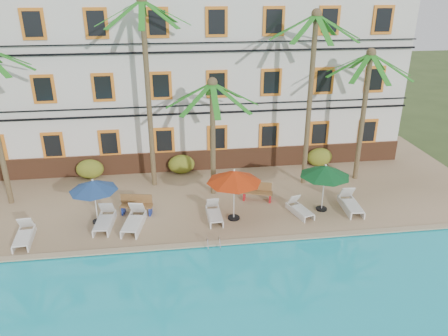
{
  "coord_description": "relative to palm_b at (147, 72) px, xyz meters",
  "views": [
    {
      "loc": [
        -1.26,
        -16.33,
        10.44
      ],
      "look_at": [
        1.35,
        3.0,
        2.0
      ],
      "focal_mm": 35.0,
      "sensor_mm": 36.0,
      "label": 1
    }
  ],
  "objects": [
    {
      "name": "lounger_e",
      "position": [
        6.84,
        -4.12,
        -5.81
      ],
      "size": [
        1.03,
        1.75,
        0.78
      ],
      "color": "silver",
      "rests_on": "pool_deck"
    },
    {
      "name": "pool_ladder",
      "position": [
        2.5,
        -6.27,
        -6.06
      ],
      "size": [
        0.54,
        0.74,
        0.74
      ],
      "color": "silver",
      "rests_on": "ground"
    },
    {
      "name": "umbrella_green",
      "position": [
        8.01,
        -3.89,
        -4.03
      ],
      "size": [
        2.37,
        2.37,
        2.38
      ],
      "color": "black",
      "rests_on": "pool_deck"
    },
    {
      "name": "lounger_f",
      "position": [
        9.39,
        -4.04,
        -5.76
      ],
      "size": [
        0.82,
        2.01,
        0.93
      ],
      "color": "silver",
      "rests_on": "pool_deck"
    },
    {
      "name": "palm_d",
      "position": [
        8.05,
        -0.83,
        -0.36
      ],
      "size": [
        4.45,
        4.45,
        8.97
      ],
      "color": "brown",
      "rests_on": "pool_deck"
    },
    {
      "name": "shrub_mid",
      "position": [
        1.53,
        1.33,
        -5.51
      ],
      "size": [
        1.5,
        0.9,
        1.1
      ],
      "primitive_type": "ellipsoid",
      "color": "#245B1A",
      "rests_on": "pool_deck"
    },
    {
      "name": "palm_c",
      "position": [
        3.04,
        -1.41,
        -2.08
      ],
      "size": [
        4.45,
        4.45,
        6.02
      ],
      "color": "brown",
      "rests_on": "pool_deck"
    },
    {
      "name": "shrub_right",
      "position": [
        9.67,
        1.33,
        -5.51
      ],
      "size": [
        1.5,
        0.9,
        1.1
      ],
      "primitive_type": "ellipsoid",
      "color": "#245B1A",
      "rests_on": "pool_deck"
    },
    {
      "name": "bench_left",
      "position": [
        -0.76,
        -3.04,
        -5.59
      ],
      "size": [
        1.56,
        0.76,
        0.93
      ],
      "color": "olive",
      "rests_on": "pool_deck"
    },
    {
      "name": "pool_deck",
      "position": [
        2.13,
        -0.27,
        -6.18
      ],
      "size": [
        30.0,
        12.0,
        0.25
      ],
      "primitive_type": "cube",
      "color": "tan",
      "rests_on": "ground"
    },
    {
      "name": "umbrella_blue",
      "position": [
        -2.52,
        -3.66,
        -4.22
      ],
      "size": [
        2.16,
        2.16,
        2.16
      ],
      "color": "black",
      "rests_on": "pool_deck"
    },
    {
      "name": "pool_coping",
      "position": [
        2.13,
        -6.17,
        -6.03
      ],
      "size": [
        30.0,
        0.35,
        0.06
      ],
      "primitive_type": "cube",
      "color": "tan",
      "rests_on": "pool_deck"
    },
    {
      "name": "bench_right",
      "position": [
        5.16,
        -2.44,
        -5.59
      ],
      "size": [
        1.57,
        0.92,
        0.93
      ],
      "color": "olive",
      "rests_on": "pool_deck"
    },
    {
      "name": "lounger_a",
      "position": [
        -5.39,
        -4.85,
        -5.78
      ],
      "size": [
        0.79,
        1.87,
        0.86
      ],
      "color": "silver",
      "rests_on": "pool_deck"
    },
    {
      "name": "umbrella_red",
      "position": [
        3.68,
        -4.17,
        -3.93
      ],
      "size": [
        2.5,
        2.5,
        2.5
      ],
      "color": "black",
      "rests_on": "pool_deck"
    },
    {
      "name": "shrub_left",
      "position": [
        -3.52,
        1.33,
        -5.51
      ],
      "size": [
        1.5,
        0.9,
        1.1
      ],
      "primitive_type": "ellipsoid",
      "color": "#245B1A",
      "rests_on": "pool_deck"
    },
    {
      "name": "lounger_b",
      "position": [
        -2.15,
        -4.04,
        -5.76
      ],
      "size": [
        0.87,
        2.0,
        0.92
      ],
      "color": "silver",
      "rests_on": "pool_deck"
    },
    {
      "name": "palm_e",
      "position": [
        11.09,
        -0.63,
        -1.44
      ],
      "size": [
        4.45,
        4.45,
        7.09
      ],
      "color": "brown",
      "rests_on": "pool_deck"
    },
    {
      "name": "lounger_c",
      "position": [
        -0.84,
        -4.3,
        -5.75
      ],
      "size": [
        1.1,
        2.13,
        0.96
      ],
      "color": "silver",
      "rests_on": "pool_deck"
    },
    {
      "name": "lounger_d",
      "position": [
        2.79,
        -4.04,
        -5.79
      ],
      "size": [
        0.67,
        1.77,
        0.83
      ],
      "color": "silver",
      "rests_on": "pool_deck"
    },
    {
      "name": "ground",
      "position": [
        2.13,
        -5.27,
        -6.31
      ],
      "size": [
        100.0,
        100.0,
        0.0
      ],
      "primitive_type": "plane",
      "color": "#384C23",
      "rests_on": "ground"
    },
    {
      "name": "palm_b",
      "position": [
        0.0,
        0.0,
        0.0
      ],
      "size": [
        4.45,
        4.45,
        9.61
      ],
      "color": "brown",
      "rests_on": "pool_deck"
    },
    {
      "name": "hotel_building",
      "position": [
        2.13,
        4.71,
        -0.93
      ],
      "size": [
        25.4,
        6.44,
        10.22
      ],
      "color": "silver",
      "rests_on": "pool_deck"
    }
  ]
}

